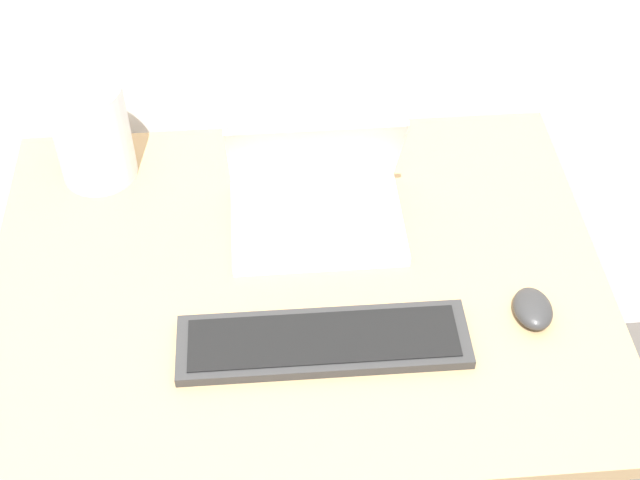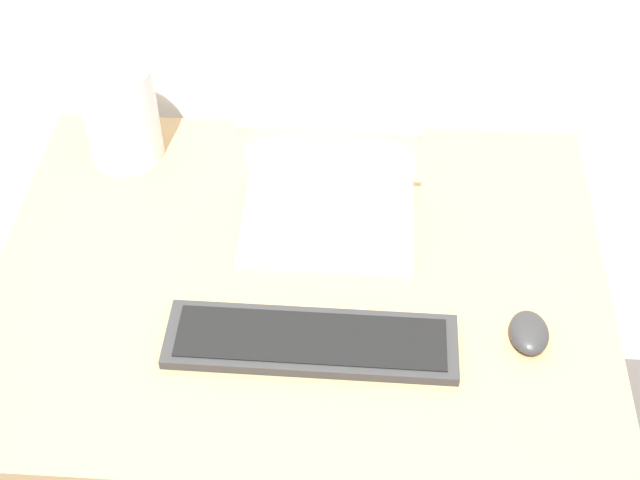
{
  "view_description": "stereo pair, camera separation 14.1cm",
  "coord_description": "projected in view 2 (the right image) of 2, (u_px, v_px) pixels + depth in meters",
  "views": [
    {
      "loc": [
        -0.04,
        -0.59,
        1.89
      ],
      "look_at": [
        0.04,
        0.38,
        0.87
      ],
      "focal_mm": 50.0,
      "sensor_mm": 36.0,
      "label": 1
    },
    {
      "loc": [
        0.1,
        -0.59,
        1.89
      ],
      "look_at": [
        0.04,
        0.38,
        0.87
      ],
      "focal_mm": 50.0,
      "sensor_mm": 36.0,
      "label": 2
    }
  ],
  "objects": [
    {
      "name": "desk",
      "position": [
        300.0,
        312.0,
        1.57
      ],
      "size": [
        1.03,
        0.8,
        0.77
      ],
      "color": "tan",
      "rests_on": "ground_plane"
    },
    {
      "name": "laptop",
      "position": [
        329.0,
        198.0,
        1.55
      ],
      "size": [
        0.3,
        0.22,
        0.22
      ],
      "color": "white",
      "rests_on": "desk"
    },
    {
      "name": "keyboard",
      "position": [
        311.0,
        341.0,
        1.38
      ],
      "size": [
        0.46,
        0.13,
        0.02
      ],
      "color": "#2D2D2D",
      "rests_on": "desk"
    },
    {
      "name": "mouse",
      "position": [
        529.0,
        333.0,
        1.39
      ],
      "size": [
        0.06,
        0.09,
        0.03
      ],
      "color": "#2D2D2D",
      "rests_on": "desk"
    },
    {
      "name": "vase",
      "position": [
        117.0,
        96.0,
        1.61
      ],
      "size": [
        0.14,
        0.14,
        0.28
      ],
      "color": "silver",
      "rests_on": "desk"
    }
  ]
}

